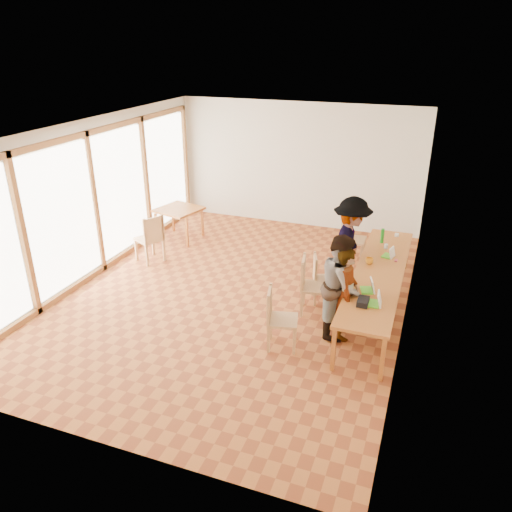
# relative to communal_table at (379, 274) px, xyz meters

# --- Properties ---
(ground) EXTENTS (8.00, 8.00, 0.00)m
(ground) POSITION_rel_communal_table_xyz_m (-2.50, -0.27, -0.70)
(ground) COLOR #A95B29
(ground) RESTS_ON ground
(wall_back) EXTENTS (6.00, 0.10, 3.00)m
(wall_back) POSITION_rel_communal_table_xyz_m (-2.50, 3.73, 0.80)
(wall_back) COLOR beige
(wall_back) RESTS_ON ground
(wall_front) EXTENTS (6.00, 0.10, 3.00)m
(wall_front) POSITION_rel_communal_table_xyz_m (-2.50, -4.27, 0.80)
(wall_front) COLOR beige
(wall_front) RESTS_ON ground
(wall_right) EXTENTS (0.10, 8.00, 3.00)m
(wall_right) POSITION_rel_communal_table_xyz_m (0.50, -0.27, 0.80)
(wall_right) COLOR beige
(wall_right) RESTS_ON ground
(window_wall) EXTENTS (0.10, 8.00, 3.00)m
(window_wall) POSITION_rel_communal_table_xyz_m (-5.46, -0.27, 0.80)
(window_wall) COLOR white
(window_wall) RESTS_ON ground
(ceiling) EXTENTS (6.00, 8.00, 0.04)m
(ceiling) POSITION_rel_communal_table_xyz_m (-2.50, -0.27, 2.32)
(ceiling) COLOR white
(ceiling) RESTS_ON wall_back
(communal_table) EXTENTS (0.80, 4.00, 0.75)m
(communal_table) POSITION_rel_communal_table_xyz_m (0.00, 0.00, 0.00)
(communal_table) COLOR #B15B27
(communal_table) RESTS_ON ground
(side_table) EXTENTS (0.90, 0.90, 0.75)m
(side_table) POSITION_rel_communal_table_xyz_m (-4.77, 1.78, -0.03)
(side_table) COLOR #B15B27
(side_table) RESTS_ON ground
(chair_near) EXTENTS (0.54, 0.54, 0.51)m
(chair_near) POSITION_rel_communal_table_xyz_m (-1.30, -1.64, -0.11)
(chair_near) COLOR tan
(chair_near) RESTS_ON ground
(chair_mid) EXTENTS (0.55, 0.55, 0.54)m
(chair_mid) POSITION_rel_communal_table_xyz_m (-1.10, -0.45, -0.09)
(chair_mid) COLOR tan
(chair_mid) RESTS_ON ground
(chair_far) EXTENTS (0.52, 0.52, 0.47)m
(chair_far) POSITION_rel_communal_table_xyz_m (-1.01, -0.01, -0.16)
(chair_far) COLOR tan
(chair_far) RESTS_ON ground
(chair_empty) EXTENTS (0.49, 0.49, 0.55)m
(chair_empty) POSITION_rel_communal_table_xyz_m (-0.86, 1.91, -0.07)
(chair_empty) COLOR tan
(chair_empty) RESTS_ON ground
(chair_spare) EXTENTS (0.65, 0.65, 0.55)m
(chair_spare) POSITION_rel_communal_table_xyz_m (-4.67, 0.41, -0.07)
(chair_spare) COLOR tan
(chair_spare) RESTS_ON ground
(person_near) EXTENTS (0.42, 0.59, 1.52)m
(person_near) POSITION_rel_communal_table_xyz_m (-0.37, -1.00, 0.06)
(person_near) COLOR gray
(person_near) RESTS_ON ground
(person_mid) EXTENTS (0.71, 0.87, 1.67)m
(person_mid) POSITION_rel_communal_table_xyz_m (-0.47, -0.91, 0.13)
(person_mid) COLOR gray
(person_mid) RESTS_ON ground
(person_far) EXTENTS (0.78, 1.24, 1.83)m
(person_far) POSITION_rel_communal_table_xyz_m (-0.59, 0.51, 0.21)
(person_far) COLOR gray
(person_far) RESTS_ON ground
(laptop_near) EXTENTS (0.23, 0.27, 0.21)m
(laptop_near) POSITION_rel_communal_table_xyz_m (0.10, -1.17, 0.10)
(laptop_near) COLOR #54CC27
(laptop_near) RESTS_ON communal_table
(laptop_mid) EXTENTS (0.27, 0.29, 0.20)m
(laptop_mid) POSITION_rel_communal_table_xyz_m (-0.05, -0.78, 0.10)
(laptop_mid) COLOR #54CC27
(laptop_mid) RESTS_ON communal_table
(laptop_far) EXTENTS (0.24, 0.26, 0.19)m
(laptop_far) POSITION_rel_communal_table_xyz_m (0.09, 0.67, 0.10)
(laptop_far) COLOR #54CC27
(laptop_far) RESTS_ON communal_table
(yellow_mug) EXTENTS (0.17, 0.17, 0.11)m
(yellow_mug) POSITION_rel_communal_table_xyz_m (-0.21, 0.25, 0.10)
(yellow_mug) COLOR orange
(yellow_mug) RESTS_ON communal_table
(green_bottle) EXTENTS (0.07, 0.07, 0.28)m
(green_bottle) POSITION_rel_communal_table_xyz_m (-0.13, 1.30, 0.19)
(green_bottle) COLOR #18781A
(green_bottle) RESTS_ON communal_table
(clear_glass) EXTENTS (0.07, 0.07, 0.09)m
(clear_glass) POSITION_rel_communal_table_xyz_m (-0.02, 1.04, 0.09)
(clear_glass) COLOR silver
(clear_glass) RESTS_ON communal_table
(condiment_cup) EXTENTS (0.08, 0.08, 0.06)m
(condiment_cup) POSITION_rel_communal_table_xyz_m (0.11, 1.74, 0.08)
(condiment_cup) COLOR white
(condiment_cup) RESTS_ON communal_table
(pink_phone) EXTENTS (0.05, 0.10, 0.01)m
(pink_phone) POSITION_rel_communal_table_xyz_m (0.22, 0.53, 0.05)
(pink_phone) COLOR #BA3950
(pink_phone) RESTS_ON communal_table
(black_pouch) EXTENTS (0.16, 0.26, 0.09)m
(black_pouch) POSITION_rel_communal_table_xyz_m (-0.08, -1.23, 0.09)
(black_pouch) COLOR black
(black_pouch) RESTS_ON communal_table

